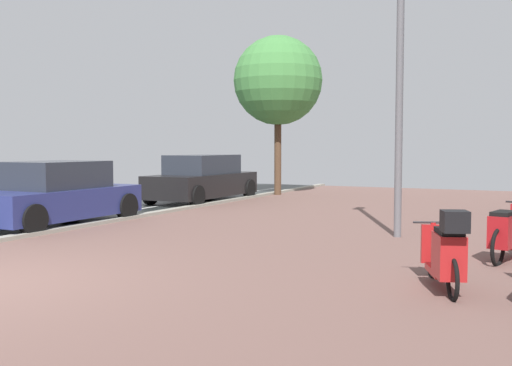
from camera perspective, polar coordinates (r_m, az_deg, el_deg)
The scene contains 7 objects.
ground at distance 7.31m, azimuth -19.37°, elevation -10.55°, with size 21.00×40.00×0.13m.
scooter_mid at distance 7.46m, azimuth 17.71°, elevation -6.41°, with size 0.84×1.60×1.04m.
scooter_far at distance 9.82m, azimuth 22.96°, elevation -4.43°, with size 0.69×1.80×0.87m.
parked_car_near at distance 13.94m, azimuth -18.72°, elevation -1.10°, with size 1.95×3.91×1.40m.
parked_car_far at distance 18.96m, azimuth -5.12°, elevation 0.36°, with size 1.82×4.38×1.46m.
lamp_post at distance 11.72m, azimuth 13.59°, elevation 10.71°, with size 0.20×0.52×5.79m.
street_tree at distance 21.44m, azimuth 2.11°, elevation 9.73°, with size 3.15×3.15×5.64m.
Camera 1 is at (6.50, -4.96, 1.73)m, focal length 41.82 mm.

